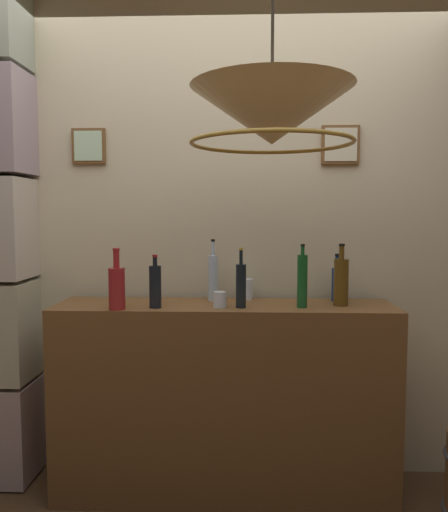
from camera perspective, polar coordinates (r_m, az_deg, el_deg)
name	(u,v)px	position (r m, az deg, el deg)	size (l,w,h in m)	color
panelled_rear_partition	(226,209)	(2.83, 0.26, 5.31)	(3.40, 0.15, 2.80)	beige
bar_shelf_unit	(224,399)	(2.73, 0.04, -15.72)	(1.71, 0.41, 0.99)	brown
liquor_bottle_scotch	(117,287)	(2.50, -11.89, -3.38)	(0.08, 0.08, 0.29)	maroon
liquor_bottle_vodka	(302,280)	(2.52, 8.74, -2.71)	(0.05, 0.05, 0.31)	#175223
liquor_bottle_sherry	(155,286)	(2.51, -7.69, -3.32)	(0.06, 0.06, 0.26)	black
liquor_bottle_brandy	(213,277)	(2.69, -1.24, -2.34)	(0.05, 0.05, 0.32)	silver
liquor_bottle_tequila	(241,285)	(2.49, 1.91, -3.23)	(0.05, 0.05, 0.29)	black
liquor_bottle_bourbon	(337,283)	(2.73, 12.49, -2.97)	(0.05, 0.05, 0.25)	navy
liquor_bottle_gin	(341,281)	(2.61, 12.96, -2.74)	(0.07, 0.07, 0.31)	#583C13
glass_tumbler_rocks	(246,289)	(2.74, 2.51, -3.72)	(0.07, 0.07, 0.11)	silver
glass_tumbler_highball	(220,300)	(2.50, -0.47, -4.89)	(0.07, 0.07, 0.08)	silver
pendant_lamp	(272,117)	(1.98, 5.37, 15.16)	(0.62, 0.62, 0.55)	beige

